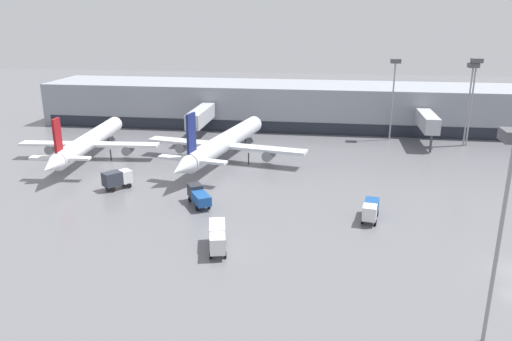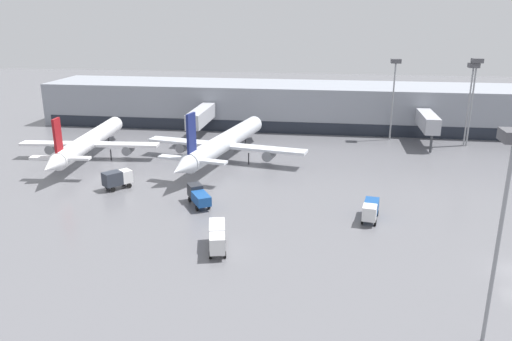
{
  "view_description": "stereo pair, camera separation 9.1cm",
  "coord_description": "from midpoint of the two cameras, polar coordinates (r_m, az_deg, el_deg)",
  "views": [
    {
      "loc": [
        -18.8,
        -45.58,
        23.75
      ],
      "look_at": [
        -28.11,
        18.92,
        3.0
      ],
      "focal_mm": 35.0,
      "sensor_mm": 36.0,
      "label": 1
    },
    {
      "loc": [
        -18.71,
        -45.57,
        23.75
      ],
      "look_at": [
        -28.11,
        18.92,
        3.0
      ],
      "focal_mm": 35.0,
      "sensor_mm": 36.0,
      "label": 2
    }
  ],
  "objects": [
    {
      "name": "apron_light_mast_5",
      "position": [
        98.57,
        23.71,
        9.83
      ],
      "size": [
        1.8,
        1.8,
        15.96
      ],
      "color": "gray",
      "rests_on": "ground_plane"
    },
    {
      "name": "service_truck_1",
      "position": [
        64.33,
        -6.63,
        -2.82
      ],
      "size": [
        4.2,
        5.38,
        2.38
      ],
      "rotation": [
        0.0,
        0.0,
        2.12
      ],
      "color": "#19478C",
      "rests_on": "ground_plane"
    },
    {
      "name": "service_truck_0",
      "position": [
        72.4,
        -15.64,
        -0.85
      ],
      "size": [
        3.87,
        4.15,
        2.59
      ],
      "rotation": [
        0.0,
        0.0,
        0.88
      ],
      "color": "#2D333D",
      "rests_on": "ground_plane"
    },
    {
      "name": "service_truck_2",
      "position": [
        60.98,
        12.92,
        -4.31
      ],
      "size": [
        2.38,
        5.15,
        2.35
      ],
      "rotation": [
        0.0,
        0.0,
        4.55
      ],
      "color": "#19478C",
      "rests_on": "ground_plane"
    },
    {
      "name": "parked_jet_0",
      "position": [
        82.62,
        -3.63,
        3.24
      ],
      "size": [
        27.58,
        35.46,
        10.3
      ],
      "rotation": [
        0.0,
        0.0,
        1.38
      ],
      "color": "silver",
      "rests_on": "ground_plane"
    },
    {
      "name": "parked_jet_2",
      "position": [
        88.33,
        -18.59,
        3.17
      ],
      "size": [
        23.54,
        33.04,
        9.25
      ],
      "rotation": [
        0.0,
        0.0,
        1.66
      ],
      "color": "white",
      "rests_on": "ground_plane"
    },
    {
      "name": "apron_light_mast_1",
      "position": [
        98.74,
        23.4,
        9.52
      ],
      "size": [
        1.8,
        1.8,
        15.1
      ],
      "color": "gray",
      "rests_on": "ground_plane"
    },
    {
      "name": "apron_light_mast_4",
      "position": [
        37.76,
        26.91,
        -0.69
      ],
      "size": [
        1.8,
        1.8,
        16.38
      ],
      "color": "gray",
      "rests_on": "ground_plane"
    },
    {
      "name": "service_truck_3",
      "position": [
        52.32,
        -4.48,
        -7.49
      ],
      "size": [
        2.77,
        5.66,
        2.55
      ],
      "rotation": [
        0.0,
        0.0,
        4.94
      ],
      "color": "silver",
      "rests_on": "ground_plane"
    },
    {
      "name": "terminal_building",
      "position": [
        110.69,
        17.92,
        6.79
      ],
      "size": [
        160.0,
        30.15,
        9.0
      ],
      "color": "gray",
      "rests_on": "ground_plane"
    },
    {
      "name": "apron_light_mast_2",
      "position": [
        98.58,
        15.53,
        10.46
      ],
      "size": [
        1.8,
        1.8,
        15.48
      ],
      "color": "gray",
      "rests_on": "ground_plane"
    }
  ]
}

